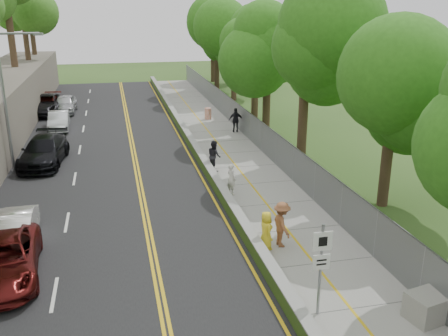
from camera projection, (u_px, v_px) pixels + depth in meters
name	position (u px, v px, depth m)	size (l,w,h in m)	color
ground	(259.00, 271.00, 18.37)	(140.00, 140.00, 0.00)	#33511E
road	(107.00, 161.00, 31.13)	(11.20, 66.00, 0.04)	black
sidewalk	(231.00, 153.00, 32.79)	(4.20, 66.00, 0.05)	gray
jersey_barrier	(196.00, 151.00, 32.22)	(0.42, 66.00, 0.60)	#72C52D
chainlink_fence	(262.00, 137.00, 32.92)	(0.04, 66.00, 2.00)	slate
trees_fenceside	(300.00, 43.00, 31.53)	(7.00, 66.00, 14.00)	#347B1C
streetlight	(8.00, 93.00, 27.69)	(2.52, 0.22, 8.00)	gray
signpost	(321.00, 260.00, 15.18)	(0.62, 0.09, 3.10)	gray
construction_barrel	(208.00, 114.00, 42.19)	(0.58, 0.58, 0.95)	#D84628
concrete_block	(429.00, 306.00, 15.42)	(1.30, 0.97, 0.87)	gray
car_1	(15.00, 231.00, 20.04)	(1.40, 4.02, 1.33)	white
car_2	(3.00, 260.00, 17.64)	(2.42, 5.25, 1.46)	#551211
car_3	(44.00, 151.00, 30.28)	(2.31, 5.68, 1.65)	black
car_4	(47.00, 151.00, 30.82)	(1.61, 3.99, 1.36)	tan
car_5	(59.00, 121.00, 38.68)	(1.47, 4.22, 1.39)	#BBBEC2
car_6	(46.00, 104.00, 44.19)	(2.78, 6.03, 1.68)	black
car_7	(47.00, 104.00, 44.85)	(2.11, 5.20, 1.51)	maroon
car_8	(65.00, 104.00, 44.57)	(1.85, 4.60, 1.57)	#B5B6BA
painter_0	(266.00, 231.00, 19.72)	(0.78, 0.51, 1.60)	yellow
painter_1	(231.00, 179.00, 25.50)	(0.59, 0.39, 1.61)	silver
painter_2	(214.00, 156.00, 29.04)	(0.88, 0.69, 1.81)	black
painter_3	(282.00, 224.00, 19.94)	(1.21, 0.70, 1.88)	brown
person_far	(236.00, 120.00, 37.75)	(1.09, 0.45, 1.86)	black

